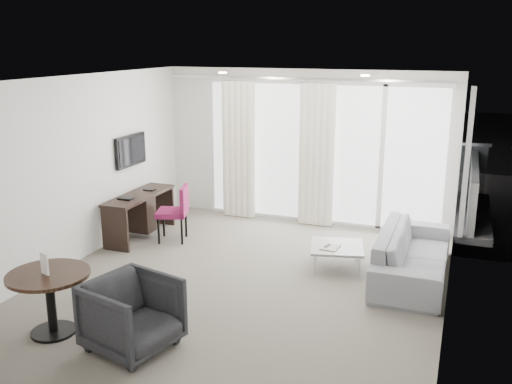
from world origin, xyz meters
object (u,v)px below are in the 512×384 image
(round_table, at_px, (51,303))
(tub_armchair, at_px, (132,315))
(rattan_chair_b, at_px, (436,191))
(rattan_chair_a, at_px, (363,192))
(desk_chair, at_px, (172,213))
(coffee_table, at_px, (337,257))
(sofa, at_px, (413,254))
(desk, at_px, (140,216))

(round_table, relative_size, tub_armchair, 1.05)
(tub_armchair, xyz_separation_m, rattan_chair_b, (2.56, 6.13, 0.01))
(tub_armchair, relative_size, rattan_chair_a, 0.99)
(desk_chair, distance_m, coffee_table, 2.69)
(coffee_table, bearing_deg, desk_chair, 175.59)
(tub_armchair, distance_m, rattan_chair_a, 5.67)
(rattan_chair_b, bearing_deg, rattan_chair_a, -132.02)
(round_table, height_order, tub_armchair, tub_armchair)
(sofa, bearing_deg, desk, 87.93)
(round_table, xyz_separation_m, tub_armchair, (0.99, 0.03, 0.03))
(desk, distance_m, coffee_table, 3.25)
(coffee_table, bearing_deg, rattan_chair_b, 71.58)
(rattan_chair_a, relative_size, rattan_chair_b, 1.07)
(desk, relative_size, sofa, 0.68)
(sofa, bearing_deg, rattan_chair_a, 23.30)
(desk_chair, bearing_deg, sofa, -19.68)
(desk, height_order, desk_chair, desk_chair)
(desk_chair, distance_m, rattan_chair_a, 3.54)
(tub_armchair, bearing_deg, round_table, 105.69)
(round_table, relative_size, sofa, 0.39)
(coffee_table, bearing_deg, tub_armchair, -117.25)
(coffee_table, xyz_separation_m, sofa, (1.01, 0.03, 0.16))
(desk_chair, bearing_deg, rattan_chair_a, 27.16)
(coffee_table, distance_m, sofa, 1.02)
(round_table, bearing_deg, sofa, 40.00)
(desk, bearing_deg, tub_armchair, -59.64)
(tub_armchair, height_order, sofa, tub_armchair)
(sofa, distance_m, rattan_chair_b, 3.25)
(desk, bearing_deg, round_table, -75.54)
(desk_chair, xyz_separation_m, tub_armchair, (1.20, -3.05, -0.07))
(desk_chair, bearing_deg, coffee_table, -21.41)
(desk_chair, xyz_separation_m, sofa, (3.67, -0.17, -0.12))
(desk, xyz_separation_m, sofa, (4.24, -0.15, -0.03))
(desk_chair, xyz_separation_m, rattan_chair_b, (3.76, 3.08, -0.05))
(rattan_chair_b, bearing_deg, desk, -123.14)
(sofa, relative_size, rattan_chair_a, 2.66)
(round_table, distance_m, rattan_chair_b, 7.10)
(rattan_chair_a, xyz_separation_m, rattan_chair_b, (1.22, 0.62, -0.03))
(desk_chair, height_order, tub_armchair, desk_chair)
(desk, bearing_deg, rattan_chair_b, 35.59)
(tub_armchair, distance_m, rattan_chair_b, 6.64)
(desk_chair, distance_m, round_table, 3.08)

